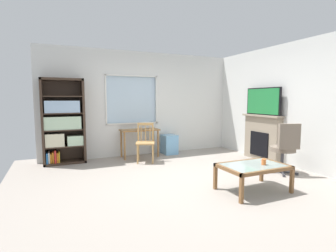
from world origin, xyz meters
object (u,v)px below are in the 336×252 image
object	(u,v)px
tv	(263,101)
sippy_cup	(264,162)
wooden_chair	(145,142)
fireplace	(262,137)
desk_under_window	(140,134)
coffee_table	(253,168)
office_chair	(285,146)
bookshelf	(63,124)
plastic_drawer_unit	(169,144)

from	to	relation	value
tv	sippy_cup	distance (m)	2.41
wooden_chair	fireplace	distance (m)	2.79
desk_under_window	tv	size ratio (longest dim) A/B	0.93
fireplace	coffee_table	xyz separation A→B (m)	(-1.69, -1.55, -0.17)
sippy_cup	fireplace	bearing A→B (deg)	46.38
coffee_table	tv	bearing A→B (deg)	42.83
sippy_cup	office_chair	bearing A→B (deg)	26.52
fireplace	desk_under_window	bearing A→B (deg)	150.61
bookshelf	office_chair	distance (m)	4.71
fireplace	sippy_cup	world-z (taller)	fireplace
desk_under_window	plastic_drawer_unit	world-z (taller)	desk_under_window
plastic_drawer_unit	tv	distance (m)	2.57
bookshelf	fireplace	world-z (taller)	bookshelf
office_chair	sippy_cup	distance (m)	1.18
bookshelf	fireplace	size ratio (longest dim) A/B	1.70
tv	plastic_drawer_unit	bearing A→B (deg)	138.98
fireplace	office_chair	distance (m)	1.19
bookshelf	coffee_table	xyz separation A→B (m)	(2.66, -3.12, -0.54)
desk_under_window	office_chair	size ratio (longest dim) A/B	0.96
desk_under_window	tv	xyz separation A→B (m)	(2.58, -1.46, 0.82)
fireplace	plastic_drawer_unit	bearing A→B (deg)	139.28
office_chair	bookshelf	bearing A→B (deg)	145.51
fireplace	sippy_cup	size ratio (longest dim) A/B	12.47
bookshelf	sippy_cup	bearing A→B (deg)	-48.53
coffee_table	sippy_cup	world-z (taller)	sippy_cup
desk_under_window	fireplace	bearing A→B (deg)	-29.39
bookshelf	sippy_cup	size ratio (longest dim) A/B	21.22
sippy_cup	plastic_drawer_unit	bearing A→B (deg)	93.94
plastic_drawer_unit	office_chair	world-z (taller)	office_chair
bookshelf	tv	world-z (taller)	bookshelf
wooden_chair	office_chair	bearing A→B (deg)	-43.61
coffee_table	plastic_drawer_unit	bearing A→B (deg)	91.18
tv	office_chair	distance (m)	1.46
coffee_table	desk_under_window	bearing A→B (deg)	106.67
office_chair	sippy_cup	size ratio (longest dim) A/B	11.11
office_chair	coffee_table	size ratio (longest dim) A/B	0.97
wooden_chair	office_chair	distance (m)	2.95
fireplace	tv	world-z (taller)	tv
wooden_chair	fireplace	xyz separation A→B (m)	(2.62, -0.94, 0.08)
wooden_chair	plastic_drawer_unit	size ratio (longest dim) A/B	1.78
fireplace	office_chair	size ratio (longest dim) A/B	1.12
plastic_drawer_unit	desk_under_window	bearing A→B (deg)	-176.59
fireplace	tv	size ratio (longest dim) A/B	1.10
desk_under_window	fireplace	xyz separation A→B (m)	(2.59, -1.46, -0.04)
sippy_cup	desk_under_window	bearing A→B (deg)	108.90
plastic_drawer_unit	fireplace	bearing A→B (deg)	-40.72
plastic_drawer_unit	tv	bearing A→B (deg)	-41.02
fireplace	wooden_chair	bearing A→B (deg)	160.18
fireplace	sippy_cup	xyz separation A→B (m)	(-1.54, -1.62, -0.07)
plastic_drawer_unit	coffee_table	size ratio (longest dim) A/B	0.49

